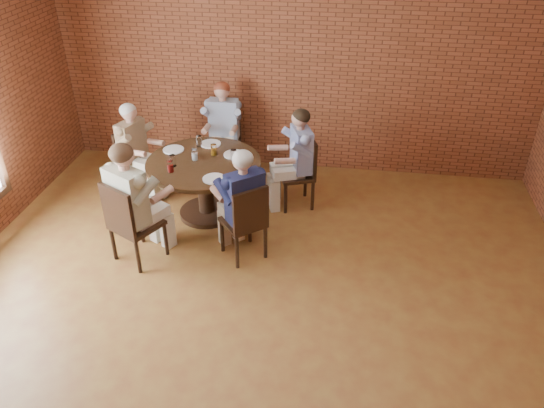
# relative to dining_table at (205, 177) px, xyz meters

# --- Properties ---
(floor) EXTENTS (7.00, 7.00, 0.00)m
(floor) POSITION_rel_dining_table_xyz_m (0.90, -2.00, -0.53)
(floor) COLOR olive
(floor) RESTS_ON ground
(wall_back) EXTENTS (7.00, 0.00, 7.00)m
(wall_back) POSITION_rel_dining_table_xyz_m (0.90, 1.50, 1.17)
(wall_back) COLOR brown
(wall_back) RESTS_ON ground
(dining_table) EXTENTS (1.37, 1.37, 0.75)m
(dining_table) POSITION_rel_dining_table_xyz_m (0.00, 0.00, 0.00)
(dining_table) COLOR black
(dining_table) RESTS_ON floor
(chair_a) EXTENTS (0.53, 0.53, 0.92)m
(chair_a) POSITION_rel_dining_table_xyz_m (1.15, 0.43, -0.03)
(chair_a) COLOR black
(chair_a) RESTS_ON floor
(diner_a) EXTENTS (0.76, 0.70, 1.30)m
(diner_a) POSITION_rel_dining_table_xyz_m (1.07, 0.41, 0.12)
(diner_a) COLOR #384793
(diner_a) RESTS_ON floor
(chair_b) EXTENTS (0.43, 0.43, 0.93)m
(chair_b) POSITION_rel_dining_table_xyz_m (-0.03, 1.21, -0.02)
(chair_b) COLOR black
(chair_b) RESTS_ON floor
(diner_b) EXTENTS (0.53, 0.65, 1.32)m
(diner_b) POSITION_rel_dining_table_xyz_m (-0.02, 1.13, 0.13)
(diner_b) COLOR #8A97AF
(diner_b) RESTS_ON floor
(chair_c) EXTENTS (0.50, 0.50, 0.90)m
(chair_c) POSITION_rel_dining_table_xyz_m (-1.06, 0.38, -0.04)
(chair_c) COLOR black
(chair_c) RESTS_ON floor
(diner_c) EXTENTS (0.73, 0.66, 1.26)m
(diner_c) POSITION_rel_dining_table_xyz_m (-0.98, 0.35, 0.10)
(diner_c) COLOR brown
(diner_c) RESTS_ON floor
(chair_d) EXTENTS (0.62, 0.62, 0.98)m
(chair_d) POSITION_rel_dining_table_xyz_m (-0.55, -1.04, -0.00)
(chair_d) COLOR black
(chair_d) RESTS_ON floor
(diner_d) EXTENTS (0.83, 0.89, 1.40)m
(diner_d) POSITION_rel_dining_table_xyz_m (-0.51, -0.96, 0.17)
(diner_d) COLOR #BCA494
(diner_d) RESTS_ON floor
(chair_e) EXTENTS (0.58, 0.58, 0.92)m
(chair_e) POSITION_rel_dining_table_xyz_m (0.67, -0.80, -0.03)
(chair_e) COLOR black
(chair_e) RESTS_ON floor
(diner_e) EXTENTS (0.80, 0.81, 1.31)m
(diner_e) POSITION_rel_dining_table_xyz_m (0.62, -0.74, 0.13)
(diner_e) COLOR #161B3F
(diner_e) RESTS_ON floor
(plate_a) EXTENTS (0.26, 0.26, 0.01)m
(plate_a) POSITION_rel_dining_table_xyz_m (0.33, 0.22, 0.23)
(plate_a) COLOR white
(plate_a) RESTS_ON dining_table
(plate_b) EXTENTS (0.26, 0.26, 0.01)m
(plate_b) POSITION_rel_dining_table_xyz_m (-0.03, 0.46, 0.23)
(plate_b) COLOR white
(plate_b) RESTS_ON dining_table
(plate_c) EXTENTS (0.26, 0.26, 0.01)m
(plate_c) POSITION_rel_dining_table_xyz_m (-0.44, 0.23, 0.23)
(plate_c) COLOR white
(plate_c) RESTS_ON dining_table
(plate_d) EXTENTS (0.26, 0.26, 0.01)m
(plate_d) POSITION_rel_dining_table_xyz_m (0.23, -0.41, 0.23)
(plate_d) COLOR white
(plate_d) RESTS_ON dining_table
(glass_a) EXTENTS (0.07, 0.07, 0.14)m
(glass_a) POSITION_rel_dining_table_xyz_m (0.35, 0.07, 0.29)
(glass_a) COLOR white
(glass_a) RESTS_ON dining_table
(glass_b) EXTENTS (0.07, 0.07, 0.14)m
(glass_b) POSITION_rel_dining_table_xyz_m (0.08, 0.18, 0.29)
(glass_b) COLOR white
(glass_b) RESTS_ON dining_table
(glass_c) EXTENTS (0.07, 0.07, 0.14)m
(glass_c) POSITION_rel_dining_table_xyz_m (-0.16, 0.39, 0.29)
(glass_c) COLOR white
(glass_c) RESTS_ON dining_table
(glass_d) EXTENTS (0.07, 0.07, 0.14)m
(glass_d) POSITION_rel_dining_table_xyz_m (-0.11, 0.02, 0.29)
(glass_d) COLOR white
(glass_d) RESTS_ON dining_table
(glass_e) EXTENTS (0.07, 0.07, 0.14)m
(glass_e) POSITION_rel_dining_table_xyz_m (-0.32, -0.17, 0.29)
(glass_e) COLOR white
(glass_e) RESTS_ON dining_table
(glass_f) EXTENTS (0.07, 0.07, 0.14)m
(glass_f) POSITION_rel_dining_table_xyz_m (-0.30, -0.31, 0.29)
(glass_f) COLOR white
(glass_f) RESTS_ON dining_table
(smartphone) EXTENTS (0.11, 0.17, 0.01)m
(smartphone) POSITION_rel_dining_table_xyz_m (0.26, -0.46, 0.23)
(smartphone) COLOR black
(smartphone) RESTS_ON dining_table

